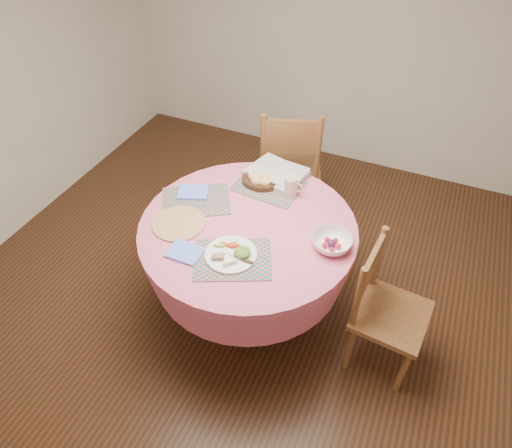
# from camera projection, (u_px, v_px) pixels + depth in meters

# --- Properties ---
(ground) EXTENTS (4.00, 4.00, 0.00)m
(ground) POSITION_uv_depth(u_px,v_px,m) (249.00, 307.00, 3.08)
(ground) COLOR #331C0F
(ground) RESTS_ON ground
(room_envelope) EXTENTS (4.01, 4.01, 2.71)m
(room_envelope) POSITION_uv_depth(u_px,v_px,m) (245.00, 57.00, 1.92)
(room_envelope) COLOR silver
(room_envelope) RESTS_ON ground
(dining_table) EXTENTS (1.24, 1.24, 0.75)m
(dining_table) POSITION_uv_depth(u_px,v_px,m) (248.00, 250.00, 2.70)
(dining_table) COLOR #E1697F
(dining_table) RESTS_ON ground
(chair_right) EXTENTS (0.42, 0.44, 0.87)m
(chair_right) POSITION_uv_depth(u_px,v_px,m) (384.00, 308.00, 2.52)
(chair_right) COLOR brown
(chair_right) RESTS_ON ground
(chair_back) EXTENTS (0.58, 0.57, 1.00)m
(chair_back) POSITION_uv_depth(u_px,v_px,m) (289.00, 164.00, 3.41)
(chair_back) COLOR brown
(chair_back) RESTS_ON ground
(placemat_front) EXTENTS (0.49, 0.44, 0.01)m
(placemat_front) POSITION_uv_depth(u_px,v_px,m) (233.00, 259.00, 2.38)
(placemat_front) COLOR #126955
(placemat_front) RESTS_ON dining_table
(placemat_left) EXTENTS (0.50, 0.46, 0.01)m
(placemat_left) POSITION_uv_depth(u_px,v_px,m) (196.00, 201.00, 2.73)
(placemat_left) COLOR #126955
(placemat_left) RESTS_ON dining_table
(placemat_back) EXTENTS (0.42, 0.33, 0.01)m
(placemat_back) POSITION_uv_depth(u_px,v_px,m) (268.00, 186.00, 2.83)
(placemat_back) COLOR #126955
(placemat_back) RESTS_ON dining_table
(wicker_trivet) EXTENTS (0.30, 0.30, 0.01)m
(wicker_trivet) POSITION_uv_depth(u_px,v_px,m) (179.00, 223.00, 2.57)
(wicker_trivet) COLOR #9C7A43
(wicker_trivet) RESTS_ON dining_table
(napkin_near) EXTENTS (0.18, 0.14, 0.01)m
(napkin_near) POSITION_uv_depth(u_px,v_px,m) (185.00, 252.00, 2.41)
(napkin_near) COLOR #6082F9
(napkin_near) RESTS_ON dining_table
(napkin_far) EXTENTS (0.22, 0.20, 0.01)m
(napkin_far) POSITION_uv_depth(u_px,v_px,m) (193.00, 192.00, 2.77)
(napkin_far) COLOR #6082F9
(napkin_far) RESTS_ON placemat_left
(dinner_plate) EXTENTS (0.27, 0.27, 0.05)m
(dinner_plate) POSITION_uv_depth(u_px,v_px,m) (232.00, 254.00, 2.38)
(dinner_plate) COLOR white
(dinner_plate) RESTS_ON placemat_front
(bread_bowl) EXTENTS (0.23, 0.23, 0.08)m
(bread_bowl) POSITION_uv_depth(u_px,v_px,m) (260.00, 180.00, 2.82)
(bread_bowl) COLOR black
(bread_bowl) RESTS_ON placemat_back
(latte_mug) EXTENTS (0.12, 0.08, 0.12)m
(latte_mug) POSITION_uv_depth(u_px,v_px,m) (291.00, 186.00, 2.73)
(latte_mug) COLOR #CEAA8E
(latte_mug) RESTS_ON placemat_back
(fruit_bowl) EXTENTS (0.25, 0.25, 0.07)m
(fruit_bowl) POSITION_uv_depth(u_px,v_px,m) (332.00, 243.00, 2.42)
(fruit_bowl) COLOR white
(fruit_bowl) RESTS_ON dining_table
(newspaper_stack) EXTENTS (0.40, 0.35, 0.04)m
(newspaper_stack) POSITION_uv_depth(u_px,v_px,m) (277.00, 173.00, 2.89)
(newspaper_stack) COLOR silver
(newspaper_stack) RESTS_ON dining_table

